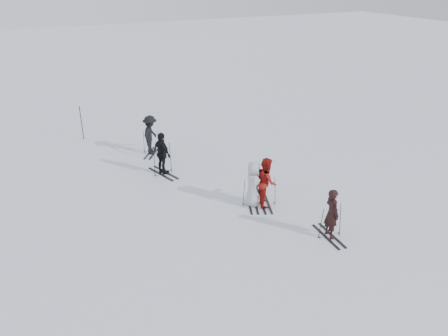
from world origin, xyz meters
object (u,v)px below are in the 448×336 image
at_px(skier_uphill_far, 151,135).
at_px(skier_grey, 253,184).
at_px(skier_near_dark, 332,214).
at_px(piste_marker, 82,123).
at_px(skier_red, 266,182).
at_px(skier_uphill_left, 162,154).

bearing_deg(skier_uphill_far, skier_grey, -128.32).
xyz_separation_m(skier_near_dark, piste_marker, (-5.85, 12.98, 0.02)).
bearing_deg(skier_near_dark, skier_uphill_far, 23.44).
bearing_deg(skier_red, skier_near_dark, -143.58).
xyz_separation_m(skier_red, skier_uphill_far, (-2.39, 6.74, -0.01)).
distance_m(skier_near_dark, skier_red, 2.93).
xyz_separation_m(skier_near_dark, skier_uphill_far, (-3.20, 9.56, 0.07)).
relative_size(skier_near_dark, piste_marker, 0.97).
bearing_deg(skier_red, skier_uphill_far, 39.77).
height_order(skier_near_dark, skier_uphill_left, skier_uphill_left).
height_order(skier_near_dark, piste_marker, piste_marker).
height_order(skier_uphill_left, piste_marker, skier_uphill_left).
relative_size(skier_red, skier_grey, 1.08).
xyz_separation_m(skier_red, piste_marker, (-5.04, 10.17, -0.05)).
relative_size(skier_red, skier_uphill_far, 1.01).
height_order(skier_grey, piste_marker, piste_marker).
height_order(skier_near_dark, skier_grey, skier_grey).
distance_m(skier_grey, skier_uphill_far, 6.84).
xyz_separation_m(skier_uphill_left, skier_uphill_far, (0.24, 2.44, 0.00)).
distance_m(skier_uphill_left, skier_uphill_far, 2.45).
height_order(skier_red, skier_uphill_far, skier_red).
relative_size(skier_near_dark, skier_red, 0.92).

